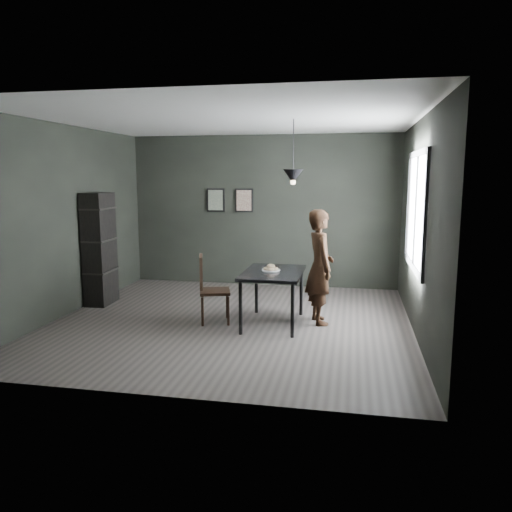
% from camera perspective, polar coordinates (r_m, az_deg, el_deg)
% --- Properties ---
extents(ground, '(5.00, 5.00, 0.00)m').
position_cam_1_polar(ground, '(7.18, -2.84, -7.48)').
color(ground, '#35302D').
rests_on(ground, ground).
extents(back_wall, '(5.00, 0.10, 2.80)m').
position_cam_1_polar(back_wall, '(9.35, 0.78, 5.14)').
color(back_wall, black).
rests_on(back_wall, ground).
extents(ceiling, '(5.00, 5.00, 0.02)m').
position_cam_1_polar(ceiling, '(6.92, -3.03, 15.33)').
color(ceiling, silver).
rests_on(ceiling, ground).
extents(window_assembly, '(0.04, 1.96, 1.56)m').
position_cam_1_polar(window_assembly, '(6.94, 17.79, 4.96)').
color(window_assembly, white).
rests_on(window_assembly, ground).
extents(cafe_table, '(0.80, 1.20, 0.75)m').
position_cam_1_polar(cafe_table, '(6.90, 1.96, -2.41)').
color(cafe_table, black).
rests_on(cafe_table, ground).
extents(white_plate, '(0.23, 0.23, 0.01)m').
position_cam_1_polar(white_plate, '(6.91, 1.72, -1.68)').
color(white_plate, white).
rests_on(white_plate, cafe_table).
extents(donut_pile, '(0.21, 0.21, 0.09)m').
position_cam_1_polar(donut_pile, '(6.90, 1.72, -1.40)').
color(donut_pile, beige).
rests_on(donut_pile, white_plate).
extents(woman, '(0.55, 0.68, 1.60)m').
position_cam_1_polar(woman, '(7.00, 7.31, -1.23)').
color(woman, black).
rests_on(woman, ground).
extents(wood_chair, '(0.52, 0.52, 0.96)m').
position_cam_1_polar(wood_chair, '(7.03, -5.43, -3.27)').
color(wood_chair, black).
rests_on(wood_chair, ground).
extents(shelf_unit, '(0.37, 0.61, 1.79)m').
position_cam_1_polar(shelf_unit, '(8.38, -17.45, 0.79)').
color(shelf_unit, black).
rests_on(shelf_unit, ground).
extents(pendant_lamp, '(0.28, 0.28, 0.86)m').
position_cam_1_polar(pendant_lamp, '(6.82, 4.26, 9.10)').
color(pendant_lamp, black).
rests_on(pendant_lamp, ground).
extents(framed_print_left, '(0.34, 0.04, 0.44)m').
position_cam_1_polar(framed_print_left, '(9.51, -4.63, 6.39)').
color(framed_print_left, black).
rests_on(framed_print_left, ground).
extents(framed_print_right, '(0.34, 0.04, 0.44)m').
position_cam_1_polar(framed_print_right, '(9.37, -1.37, 6.37)').
color(framed_print_right, black).
rests_on(framed_print_right, ground).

